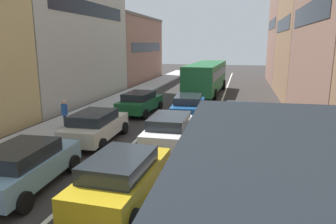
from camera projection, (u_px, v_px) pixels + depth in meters
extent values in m
cube|color=#B4B4B4|center=(107.00, 105.00, 23.59)|extent=(2.60, 64.00, 0.14)
cube|color=silver|center=(171.00, 109.00, 22.48)|extent=(0.16, 60.00, 0.01)
cube|color=silver|center=(218.00, 112.00, 21.72)|extent=(0.16, 60.00, 0.01)
cube|color=#B2ADA3|center=(53.00, 19.00, 25.28)|extent=(7.00, 14.57, 13.25)
cube|color=black|center=(92.00, 9.00, 24.34)|extent=(0.02, 11.73, 1.10)
cube|color=#936B5B|center=(121.00, 50.00, 39.81)|extent=(7.00, 14.57, 7.68)
cube|color=black|center=(148.00, 47.00, 38.94)|extent=(0.02, 11.73, 1.10)
cube|color=#66605B|center=(120.00, 18.00, 38.96)|extent=(7.20, 14.57, 0.30)
cube|color=#936B5B|center=(303.00, 30.00, 36.11)|extent=(7.00, 10.90, 12.52)
cube|color=black|center=(272.00, 24.00, 36.76)|extent=(0.02, 8.80, 1.10)
cube|color=#9E7556|center=(327.00, 31.00, 25.78)|extent=(7.00, 10.90, 11.32)
cube|color=black|center=(283.00, 25.00, 26.45)|extent=(0.02, 8.80, 1.10)
cube|color=black|center=(308.00, 13.00, 16.01)|extent=(0.02, 8.80, 1.10)
cube|color=navy|center=(255.00, 185.00, 7.20)|extent=(2.48, 2.48, 1.90)
cube|color=black|center=(252.00, 152.00, 8.28)|extent=(2.02, 0.10, 0.70)
cylinder|color=black|center=(202.00, 215.00, 7.71)|extent=(0.33, 0.97, 0.96)
cube|color=#B29319|center=(123.00, 180.00, 9.28)|extent=(1.95, 4.36, 0.70)
cube|color=#1E2328|center=(119.00, 165.00, 8.97)|extent=(1.67, 2.46, 0.52)
cylinder|color=black|center=(116.00, 169.00, 10.97)|extent=(0.24, 0.65, 0.64)
cylinder|color=black|center=(166.00, 175.00, 10.49)|extent=(0.24, 0.65, 0.64)
cylinder|color=black|center=(69.00, 211.00, 8.21)|extent=(0.24, 0.65, 0.64)
cylinder|color=black|center=(134.00, 221.00, 7.74)|extent=(0.24, 0.65, 0.64)
cube|color=#759EB7|center=(25.00, 168.00, 10.12)|extent=(2.02, 4.39, 0.70)
cube|color=#1E2328|center=(20.00, 154.00, 9.81)|extent=(1.71, 2.49, 0.52)
cylinder|color=black|center=(28.00, 160.00, 11.76)|extent=(0.25, 0.65, 0.64)
cylinder|color=black|center=(74.00, 164.00, 11.44)|extent=(0.25, 0.65, 0.64)
cylinder|color=black|center=(24.00, 203.00, 8.63)|extent=(0.25, 0.65, 0.64)
cube|color=silver|center=(170.00, 132.00, 14.29)|extent=(1.89, 4.34, 0.70)
cube|color=#1E2328|center=(169.00, 121.00, 13.98)|extent=(1.63, 2.44, 0.52)
cylinder|color=black|center=(158.00, 130.00, 15.95)|extent=(0.23, 0.64, 0.64)
cylinder|color=black|center=(194.00, 132.00, 15.58)|extent=(0.23, 0.64, 0.64)
cylinder|color=black|center=(142.00, 148.00, 13.16)|extent=(0.23, 0.64, 0.64)
cylinder|color=black|center=(185.00, 151.00, 12.78)|extent=(0.23, 0.64, 0.64)
cube|color=beige|center=(96.00, 128.00, 14.98)|extent=(1.94, 4.36, 0.70)
cube|color=#1E2328|center=(94.00, 118.00, 14.67)|extent=(1.66, 2.46, 0.52)
cylinder|color=black|center=(92.00, 126.00, 16.63)|extent=(0.24, 0.65, 0.64)
cylinder|color=black|center=(124.00, 128.00, 16.28)|extent=(0.24, 0.65, 0.64)
cylinder|color=black|center=(63.00, 143.00, 13.83)|extent=(0.24, 0.65, 0.64)
cylinder|color=black|center=(102.00, 146.00, 13.48)|extent=(0.24, 0.65, 0.64)
cube|color=#194C8C|center=(189.00, 108.00, 19.74)|extent=(2.09, 4.41, 0.70)
cube|color=#1E2328|center=(188.00, 100.00, 19.43)|extent=(1.74, 2.51, 0.52)
cylinder|color=black|center=(177.00, 108.00, 21.37)|extent=(0.26, 0.65, 0.64)
cylinder|color=black|center=(204.00, 109.00, 21.08)|extent=(0.26, 0.65, 0.64)
cylinder|color=black|center=(171.00, 118.00, 18.56)|extent=(0.26, 0.65, 0.64)
cylinder|color=black|center=(202.00, 119.00, 18.26)|extent=(0.26, 0.65, 0.64)
cube|color=#19592D|center=(140.00, 104.00, 20.99)|extent=(2.08, 4.41, 0.70)
cube|color=#1E2328|center=(139.00, 96.00, 20.69)|extent=(1.74, 2.51, 0.52)
cylinder|color=black|center=(136.00, 104.00, 22.70)|extent=(0.26, 0.65, 0.64)
cylinder|color=black|center=(160.00, 106.00, 22.17)|extent=(0.26, 0.65, 0.64)
cylinder|color=black|center=(118.00, 112.00, 19.97)|extent=(0.26, 0.65, 0.64)
cylinder|color=black|center=(145.00, 114.00, 19.44)|extent=(0.26, 0.65, 0.64)
cube|color=black|center=(243.00, 154.00, 11.49)|extent=(1.91, 4.34, 0.70)
cube|color=#1E2328|center=(244.00, 141.00, 11.18)|extent=(1.64, 2.45, 0.52)
cylinder|color=black|center=(220.00, 148.00, 13.15)|extent=(0.24, 0.65, 0.64)
cylinder|color=black|center=(265.00, 151.00, 12.78)|extent=(0.24, 0.65, 0.64)
cylinder|color=black|center=(216.00, 176.00, 10.35)|extent=(0.24, 0.65, 0.64)
cylinder|color=black|center=(273.00, 181.00, 9.98)|extent=(0.24, 0.65, 0.64)
cube|color=gray|center=(240.00, 119.00, 16.75)|extent=(1.98, 4.37, 0.70)
cube|color=#1E2328|center=(240.00, 110.00, 16.44)|extent=(1.68, 2.47, 0.52)
cylinder|color=black|center=(225.00, 118.00, 18.44)|extent=(0.25, 0.65, 0.64)
cylinder|color=black|center=(257.00, 120.00, 17.96)|extent=(0.25, 0.65, 0.64)
cylinder|color=black|center=(219.00, 131.00, 15.70)|extent=(0.25, 0.65, 0.64)
cylinder|color=black|center=(257.00, 134.00, 15.21)|extent=(0.25, 0.65, 0.64)
cube|color=#1E6033|center=(206.00, 76.00, 28.66)|extent=(2.94, 10.60, 2.40)
cube|color=black|center=(206.00, 72.00, 28.58)|extent=(2.94, 9.97, 0.70)
cylinder|color=black|center=(200.00, 84.00, 32.80)|extent=(0.34, 1.01, 1.00)
cylinder|color=black|center=(224.00, 85.00, 32.14)|extent=(0.34, 1.01, 1.00)
cylinder|color=black|center=(186.00, 94.00, 26.29)|extent=(0.34, 1.01, 1.00)
cylinder|color=black|center=(215.00, 95.00, 25.62)|extent=(0.34, 1.01, 1.00)
cylinder|color=#262D47|center=(65.00, 122.00, 17.19)|extent=(0.16, 0.16, 0.82)
cylinder|color=#262D47|center=(65.00, 123.00, 17.03)|extent=(0.16, 0.16, 0.82)
cylinder|color=#2659B2|center=(64.00, 110.00, 16.96)|extent=(0.34, 0.34, 0.60)
sphere|color=tan|center=(64.00, 102.00, 16.87)|extent=(0.24, 0.24, 0.24)
cylinder|color=#2659B2|center=(64.00, 108.00, 17.15)|extent=(0.10, 0.10, 0.55)
cylinder|color=#2659B2|center=(64.00, 110.00, 16.75)|extent=(0.10, 0.10, 0.55)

